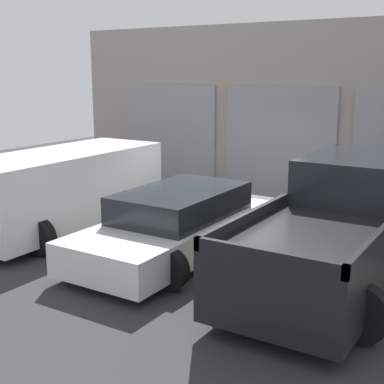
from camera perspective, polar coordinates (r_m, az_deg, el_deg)
The scene contains 8 objects.
ground_plane at distance 11.96m, azimuth 4.30°, elevation -3.62°, with size 28.00×28.00×0.00m, color #2D2D30.
shophouse_building at distance 14.51m, azimuth 10.55°, elevation 8.17°, with size 13.50×0.68×4.61m.
pickup_truck at distance 8.99m, azimuth 15.44°, elevation -3.72°, with size 2.52×5.19×1.93m.
sedan_white at distance 10.02m, azimuth -1.42°, elevation -3.37°, with size 2.29×4.80×1.23m.
sedan_side at distance 11.75m, azimuth -13.53°, elevation 0.40°, with size 2.30×4.66×1.71m.
parking_stripe_far_left at distance 13.03m, azimuth -17.87°, elevation -2.83°, with size 0.12×2.20×0.01m, color gold.
parking_stripe_left at distance 11.01m, azimuth -7.90°, elevation -5.16°, with size 0.12×2.20×0.01m, color gold.
parking_stripe_centre at distance 9.49m, azimuth 5.97°, elevation -8.09°, with size 0.12×2.20×0.01m, color gold.
Camera 1 is at (5.32, -10.17, 3.38)m, focal length 50.00 mm.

